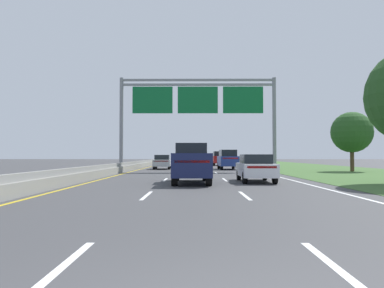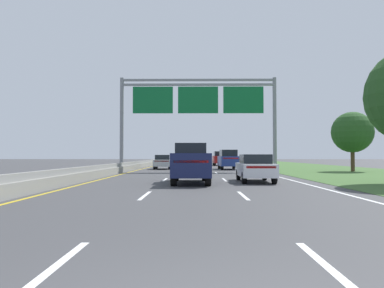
{
  "view_description": "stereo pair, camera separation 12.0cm",
  "coord_description": "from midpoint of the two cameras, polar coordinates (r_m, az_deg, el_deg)",
  "views": [
    {
      "loc": [
        -0.06,
        -3.38,
        1.51
      ],
      "look_at": [
        -0.22,
        24.91,
        2.39
      ],
      "focal_mm": 34.36,
      "sensor_mm": 36.0,
      "label": 1
    },
    {
      "loc": [
        0.06,
        -3.38,
        1.51
      ],
      "look_at": [
        -0.22,
        24.91,
        2.39
      ],
      "focal_mm": 34.36,
      "sensor_mm": 36.0,
      "label": 2
    }
  ],
  "objects": [
    {
      "name": "car_white_right_lane_sedan",
      "position": [
        21.39,
        9.92,
        -3.62
      ],
      "size": [
        1.88,
        4.43,
        1.57
      ],
      "rotation": [
        0.0,
        0.0,
        1.56
      ],
      "color": "silver",
      "rests_on": "ground"
    },
    {
      "name": "grass_verge_right",
      "position": [
        40.87,
        20.56,
        -3.77
      ],
      "size": [
        14.0,
        110.0,
        0.02
      ],
      "primitive_type": "cube",
      "color": "#3D602D",
      "rests_on": "ground"
    },
    {
      "name": "car_blue_right_lane_suv",
      "position": [
        40.03,
        5.71,
        -2.37
      ],
      "size": [
        2.02,
        4.75,
        2.11
      ],
      "rotation": [
        0.0,
        0.0,
        1.6
      ],
      "color": "navy",
      "rests_on": "ground"
    },
    {
      "name": "pickup_truck_navy",
      "position": [
        20.14,
        -0.05,
        -3.03
      ],
      "size": [
        2.1,
        5.44,
        2.2
      ],
      "rotation": [
        0.0,
        0.0,
        1.59
      ],
      "color": "#161E47",
      "rests_on": "ground"
    },
    {
      "name": "car_darkgreen_centre_lane_sedan",
      "position": [
        34.94,
        0.56,
        -2.92
      ],
      "size": [
        1.91,
        4.44,
        1.57
      ],
      "rotation": [
        0.0,
        0.0,
        1.59
      ],
      "color": "#193D23",
      "rests_on": "ground"
    },
    {
      "name": "lane_striping",
      "position": [
        37.96,
        0.56,
        -4.06
      ],
      "size": [
        11.96,
        106.0,
        0.01
      ],
      "color": "white",
      "rests_on": "ground"
    },
    {
      "name": "ground_plane",
      "position": [
        38.41,
        0.56,
        -4.04
      ],
      "size": [
        220.0,
        220.0,
        0.0
      ],
      "primitive_type": "plane",
      "color": "#3D3D3F"
    },
    {
      "name": "car_silver_left_lane_sedan",
      "position": [
        40.79,
        -4.47,
        -2.75
      ],
      "size": [
        1.92,
        4.44,
        1.57
      ],
      "rotation": [
        0.0,
        0.0,
        1.59
      ],
      "color": "#B2B5BA",
      "rests_on": "ground"
    },
    {
      "name": "car_red_right_lane_suv",
      "position": [
        55.07,
        4.38,
        -2.21
      ],
      "size": [
        1.96,
        4.72,
        2.11
      ],
      "rotation": [
        0.0,
        0.0,
        1.58
      ],
      "color": "maroon",
      "rests_on": "ground"
    },
    {
      "name": "roadside_tree_mid",
      "position": [
        37.54,
        23.71,
        1.68
      ],
      "size": [
        3.82,
        3.82,
        5.6
      ],
      "color": "#4C3823",
      "rests_on": "ground"
    },
    {
      "name": "median_barrier_concrete",
      "position": [
        38.96,
        -9.21,
        -3.46
      ],
      "size": [
        0.6,
        110.0,
        0.85
      ],
      "color": "gray",
      "rests_on": "ground"
    },
    {
      "name": "overhead_sign_gantry",
      "position": [
        35.39,
        1.04,
        6.18
      ],
      "size": [
        15.06,
        0.42,
        9.0
      ],
      "color": "gray",
      "rests_on": "ground"
    }
  ]
}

